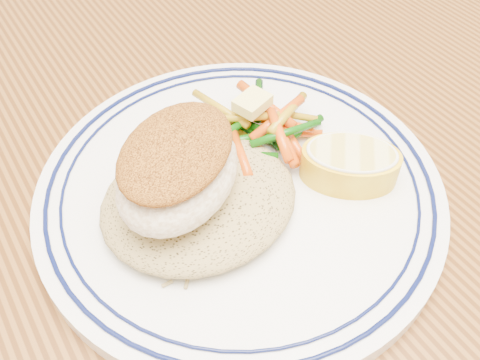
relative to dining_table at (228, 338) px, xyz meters
name	(u,v)px	position (x,y,z in m)	size (l,w,h in m)	color
dining_table	(228,338)	(0.00, 0.00, 0.00)	(1.50, 0.90, 0.75)	#4F2B0F
plate	(240,190)	(0.04, 0.05, 0.11)	(0.29, 0.29, 0.02)	white
rice_pilaf	(199,196)	(0.01, 0.04, 0.12)	(0.13, 0.12, 0.03)	#96814B
fish_fillet	(178,168)	(0.00, 0.05, 0.16)	(0.12, 0.11, 0.05)	#F1E5C7
vegetable_pile	(260,128)	(0.08, 0.08, 0.13)	(0.10, 0.10, 0.03)	#AA8512
butter_pat	(252,103)	(0.08, 0.09, 0.14)	(0.03, 0.02, 0.01)	#FBEF7B
lemon_wedge	(350,163)	(0.11, 0.01, 0.13)	(0.09, 0.09, 0.03)	yellow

